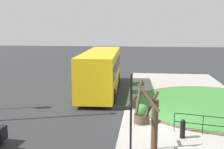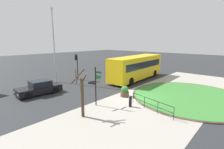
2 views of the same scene
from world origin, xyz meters
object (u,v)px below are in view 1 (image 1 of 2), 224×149
signpost_directional (131,108)px  planter_near_signpost (142,115)px  street_tree_bare (153,133)px  bus_yellow (101,70)px  bollard_foreground (183,129)px

signpost_directional → planter_near_signpost: signpost_directional is taller
planter_near_signpost → street_tree_bare: street_tree_bare is taller
planter_near_signpost → street_tree_bare: size_ratio=0.32×
signpost_directional → planter_near_signpost: 3.76m
street_tree_bare → planter_near_signpost: bearing=4.0°
signpost_directional → street_tree_bare: 2.27m
bus_yellow → planter_near_signpost: (-7.10, -3.31, -1.26)m
bollard_foreground → planter_near_signpost: 2.63m
planter_near_signpost → street_tree_bare: 5.71m
bollard_foreground → bus_yellow: 10.39m
bollard_foreground → street_tree_bare: 4.26m
signpost_directional → bollard_foreground: signpost_directional is taller
bollard_foreground → street_tree_bare: (-3.78, 1.54, 1.23)m
bollard_foreground → planter_near_signpost: bearing=47.3°
signpost_directional → planter_near_signpost: size_ratio=3.08×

